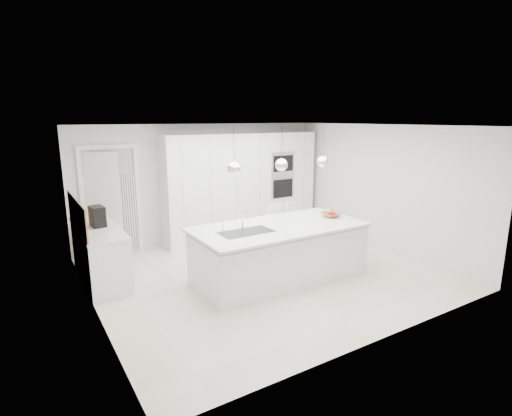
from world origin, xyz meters
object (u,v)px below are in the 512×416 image
bar_stool_left (277,231)px  bar_stool_right (294,228)px  fruit_bowl (331,215)px  island_base (280,254)px  espresso_machine (97,216)px

bar_stool_left → bar_stool_right: bar_stool_right is taller
bar_stool_left → fruit_bowl: bearing=-58.3°
island_base → espresso_machine: bearing=148.4°
bar_stool_left → bar_stool_right: size_ratio=1.00×
fruit_bowl → bar_stool_right: size_ratio=0.33×
fruit_bowl → bar_stool_right: (-0.13, 0.89, -0.44)m
island_base → espresso_machine: size_ratio=8.46×
espresso_machine → bar_stool_right: 3.62m
island_base → bar_stool_right: size_ratio=2.83×
espresso_machine → bar_stool_left: bearing=-16.2°
island_base → bar_stool_right: bearing=43.3°
espresso_machine → bar_stool_right: (3.51, -0.63, -0.57)m
fruit_bowl → bar_stool_left: (-0.51, 0.93, -0.45)m
espresso_machine → bar_stool_left: 3.25m
island_base → bar_stool_right: 1.35m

